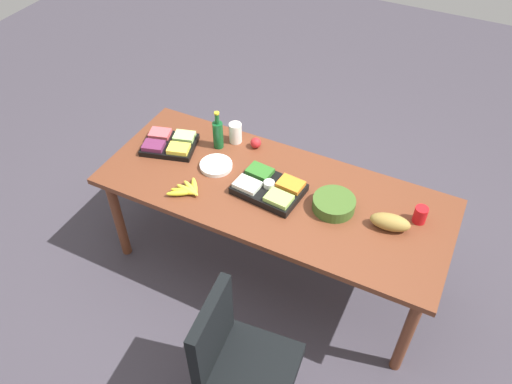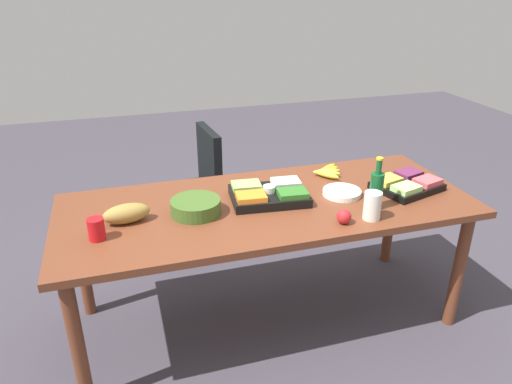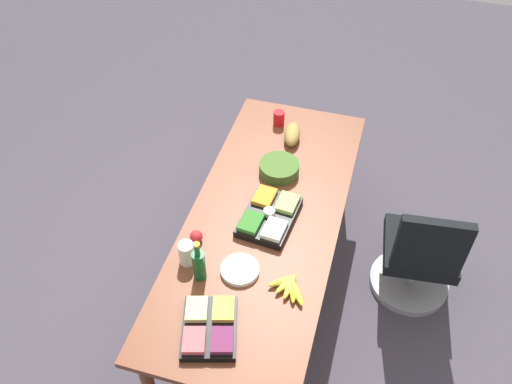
{
  "view_description": "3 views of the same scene",
  "coord_description": "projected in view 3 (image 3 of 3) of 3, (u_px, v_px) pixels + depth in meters",
  "views": [
    {
      "loc": [
        -0.95,
        2.15,
        3.05
      ],
      "look_at": [
        0.08,
        0.09,
        0.82
      ],
      "focal_mm": 35.39,
      "sensor_mm": 36.0,
      "label": 1
    },
    {
      "loc": [
        -0.75,
        -2.26,
        1.96
      ],
      "look_at": [
        -0.08,
        -0.04,
        0.89
      ],
      "focal_mm": 33.46,
      "sensor_mm": 36.0,
      "label": 2
    },
    {
      "loc": [
        2.19,
        0.57,
        3.33
      ],
      "look_at": [
        -0.1,
        -0.09,
        0.89
      ],
      "focal_mm": 38.59,
      "sensor_mm": 36.0,
      "label": 3
    }
  ],
  "objects": [
    {
      "name": "ground_plane",
      "position": [
        264.0,
        290.0,
        3.96
      ],
      "size": [
        10.0,
        10.0,
        0.0
      ],
      "primitive_type": "plane",
      "color": "#413B46"
    },
    {
      "name": "conference_table",
      "position": [
        265.0,
        225.0,
        3.45
      ],
      "size": [
        2.29,
        0.92,
        0.79
      ],
      "color": "brown",
      "rests_on": "ground"
    },
    {
      "name": "office_chair",
      "position": [
        418.0,
        260.0,
        3.71
      ],
      "size": [
        0.56,
        0.56,
        0.93
      ],
      "color": "gray",
      "rests_on": "ground"
    },
    {
      "name": "apple_red",
      "position": [
        196.0,
        236.0,
        3.24
      ],
      "size": [
        0.08,
        0.08,
        0.08
      ],
      "primitive_type": "sphere",
      "rotation": [
        0.0,
        0.0,
        0.02
      ],
      "color": "red",
      "rests_on": "conference_table"
    },
    {
      "name": "red_solo_cup",
      "position": [
        279.0,
        118.0,
        3.99
      ],
      "size": [
        0.1,
        0.1,
        0.11
      ],
      "primitive_type": "cylinder",
      "rotation": [
        0.0,
        0.0,
        0.23
      ],
      "color": "red",
      "rests_on": "conference_table"
    },
    {
      "name": "paper_plate_stack",
      "position": [
        240.0,
        270.0,
        3.1
      ],
      "size": [
        0.23,
        0.23,
        0.03
      ],
      "primitive_type": "cylinder",
      "rotation": [
        0.0,
        0.0,
        0.05
      ],
      "color": "white",
      "rests_on": "conference_table"
    },
    {
      "name": "veggie_tray",
      "position": [
        269.0,
        216.0,
        3.35
      ],
      "size": [
        0.45,
        0.34,
        0.09
      ],
      "color": "black",
      "rests_on": "conference_table"
    },
    {
      "name": "banana_bunch",
      "position": [
        289.0,
        287.0,
        3.0
      ],
      "size": [
        0.21,
        0.23,
        0.04
      ],
      "color": "yellow",
      "rests_on": "conference_table"
    },
    {
      "name": "wine_bottle",
      "position": [
        199.0,
        264.0,
        3.0
      ],
      "size": [
        0.07,
        0.07,
        0.29
      ],
      "color": "#125225",
      "rests_on": "conference_table"
    },
    {
      "name": "bread_loaf",
      "position": [
        292.0,
        134.0,
        3.87
      ],
      "size": [
        0.25,
        0.14,
        0.1
      ],
      "primitive_type": "ellipsoid",
      "rotation": [
        0.0,
        0.0,
        0.14
      ],
      "color": "olive",
      "rests_on": "conference_table"
    },
    {
      "name": "salad_bowl",
      "position": [
        279.0,
        168.0,
        3.64
      ],
      "size": [
        0.32,
        0.32,
        0.08
      ],
      "primitive_type": "cylinder",
      "rotation": [
        0.0,
        0.0,
        0.25
      ],
      "color": "#3E5F24",
      "rests_on": "conference_table"
    },
    {
      "name": "fruit_platter",
      "position": [
        209.0,
        327.0,
        2.82
      ],
      "size": [
        0.42,
        0.37,
        0.07
      ],
      "color": "black",
      "rests_on": "conference_table"
    },
    {
      "name": "mayo_jar",
      "position": [
        187.0,
        253.0,
        3.1
      ],
      "size": [
        0.11,
        0.11,
        0.15
      ],
      "primitive_type": "cylinder",
      "rotation": [
        0.0,
        0.0,
        0.25
      ],
      "color": "white",
      "rests_on": "conference_table"
    }
  ]
}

